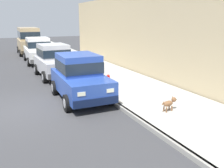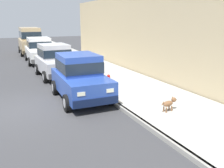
# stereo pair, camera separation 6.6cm
# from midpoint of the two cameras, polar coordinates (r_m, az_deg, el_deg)

# --- Properties ---
(ground_plane) EXTENTS (80.00, 80.00, 0.00)m
(ground_plane) POSITION_cam_midpoint_polar(r_m,az_deg,el_deg) (9.87, -19.07, -5.35)
(ground_plane) COLOR #38383A
(curb) EXTENTS (0.16, 64.00, 0.14)m
(curb) POSITION_cam_midpoint_polar(r_m,az_deg,el_deg) (10.59, -1.68, -2.75)
(curb) COLOR gray
(curb) RESTS_ON ground
(sidewalk) EXTENTS (3.60, 64.00, 0.14)m
(sidewalk) POSITION_cam_midpoint_polar(r_m,az_deg,el_deg) (11.39, 6.66, -1.58)
(sidewalk) COLOR #A8A59E
(sidewalk) RESTS_ON ground
(car_blue_hatchback) EXTENTS (2.02, 3.84, 1.88)m
(car_blue_hatchback) POSITION_cam_midpoint_polar(r_m,az_deg,el_deg) (10.27, -7.32, 1.81)
(car_blue_hatchback) COLOR #28479E
(car_blue_hatchback) RESTS_ON ground
(car_silver_hatchback) EXTENTS (2.03, 3.85, 1.88)m
(car_silver_hatchback) POSITION_cam_midpoint_polar(r_m,az_deg,el_deg) (14.67, -13.01, 5.44)
(car_silver_hatchback) COLOR #BCBCC1
(car_silver_hatchback) RESTS_ON ground
(car_white_sedan) EXTENTS (2.13, 4.65, 1.92)m
(car_white_sedan) POSITION_cam_midpoint_polar(r_m,az_deg,el_deg) (20.01, -16.45, 7.64)
(car_white_sedan) COLOR white
(car_white_sedan) RESTS_ON ground
(car_tan_van) EXTENTS (2.22, 4.94, 2.52)m
(car_tan_van) POSITION_cam_midpoint_polar(r_m,az_deg,el_deg) (25.25, -18.46, 9.79)
(car_tan_van) COLOR tan
(car_tan_van) RESTS_ON ground
(dog_brown) EXTENTS (0.75, 0.28, 0.49)m
(dog_brown) POSITION_cam_midpoint_polar(r_m,az_deg,el_deg) (8.83, 13.39, -4.33)
(dog_brown) COLOR brown
(dog_brown) RESTS_ON sidewalk
(fire_hydrant) EXTENTS (0.34, 0.24, 0.72)m
(fire_hydrant) POSITION_cam_midpoint_polar(r_m,az_deg,el_deg) (11.12, -0.64, 0.28)
(fire_hydrant) COLOR red
(fire_hydrant) RESTS_ON sidewalk
(building_facade) EXTENTS (0.50, 20.00, 4.75)m
(building_facade) POSITION_cam_midpoint_polar(r_m,az_deg,el_deg) (15.75, 5.20, 11.50)
(building_facade) COLOR tan
(building_facade) RESTS_ON ground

